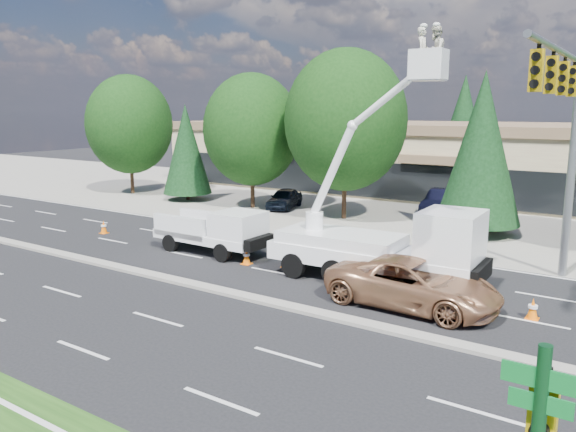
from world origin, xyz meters
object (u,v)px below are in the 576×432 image
Objects in this scene: signal_mast at (569,125)px; utility_pickup at (216,235)px; minivan at (413,284)px; bucket_truck at (389,234)px.

signal_mast is 1.85× the size of utility_pickup.
signal_mast is 1.74× the size of minivan.
bucket_truck is (8.51, 0.03, 1.11)m from utility_pickup.
bucket_truck is (-5.41, -2.82, -4.08)m from signal_mast.
minivan is (10.20, -1.76, -0.05)m from utility_pickup.
signal_mast is at bearing -37.30° from minivan.
utility_pickup reaches higher than minivan.
signal_mast is 7.34m from bucket_truck.
bucket_truck is 2.72m from minivan.
utility_pickup is at bearing -168.43° from signal_mast.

